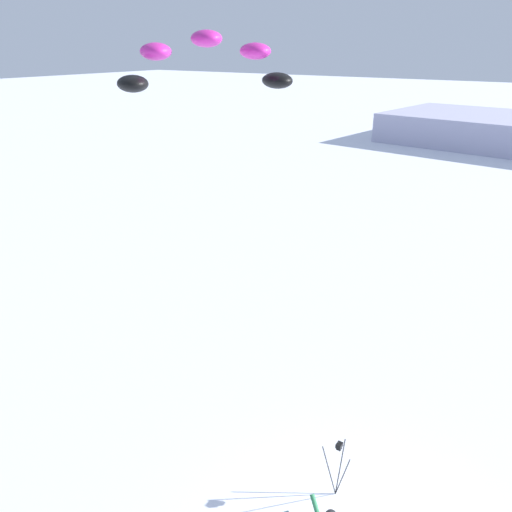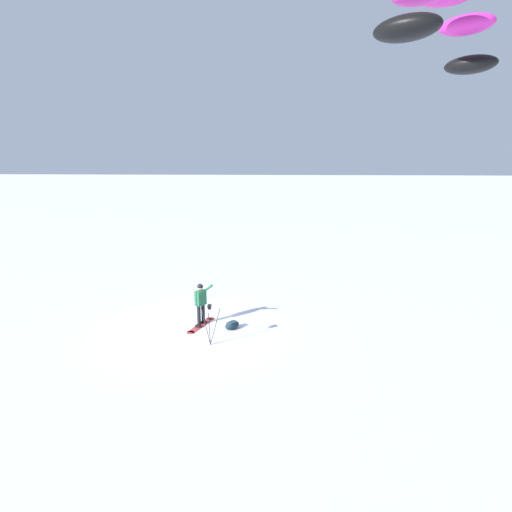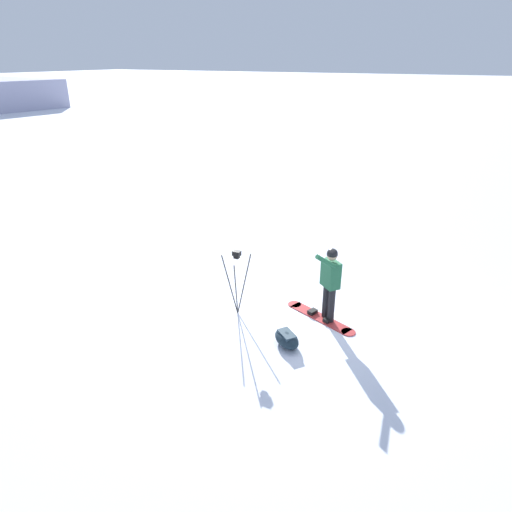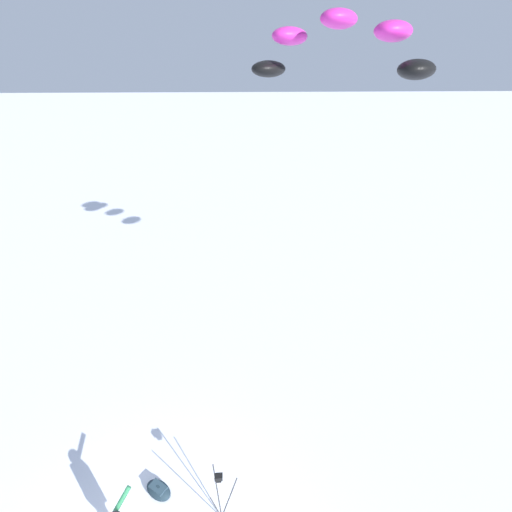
% 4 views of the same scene
% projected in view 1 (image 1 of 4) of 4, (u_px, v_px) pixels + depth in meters
% --- Properties ---
extents(traction_kite, '(3.99, 4.59, 1.53)m').
position_uv_depth(traction_kite, '(207.00, 61.00, 13.68)').
color(traction_kite, black).
extents(camera_tripod, '(0.70, 0.54, 1.49)m').
position_uv_depth(camera_tripod, '(338.00, 458.00, 11.39)').
color(camera_tripod, '#262628').
rests_on(camera_tripod, ground_plane).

